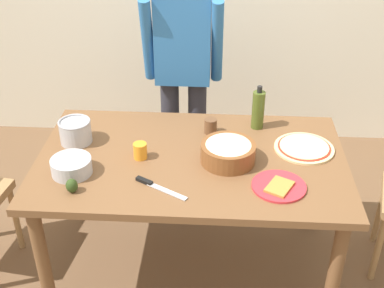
% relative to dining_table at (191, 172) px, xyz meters
% --- Properties ---
extents(ground, '(8.00, 8.00, 0.00)m').
position_rel_dining_table_xyz_m(ground, '(0.00, 0.00, -0.67)').
color(ground, brown).
extents(dining_table, '(1.60, 0.96, 0.76)m').
position_rel_dining_table_xyz_m(dining_table, '(0.00, 0.00, 0.00)').
color(dining_table, brown).
rests_on(dining_table, ground).
extents(person_cook, '(0.49, 0.25, 1.62)m').
position_rel_dining_table_xyz_m(person_cook, '(-0.10, 0.76, 0.27)').
color(person_cook, '#2D2D38').
rests_on(person_cook, ground).
extents(pizza_raw_on_board, '(0.32, 0.32, 0.02)m').
position_rel_dining_table_xyz_m(pizza_raw_on_board, '(0.59, 0.12, 0.10)').
color(pizza_raw_on_board, beige).
rests_on(pizza_raw_on_board, dining_table).
extents(plate_with_slice, '(0.26, 0.26, 0.02)m').
position_rel_dining_table_xyz_m(plate_with_slice, '(0.43, -0.24, 0.10)').
color(plate_with_slice, red).
rests_on(plate_with_slice, dining_table).
extents(popcorn_bowl, '(0.28, 0.28, 0.11)m').
position_rel_dining_table_xyz_m(popcorn_bowl, '(0.19, -0.02, 0.15)').
color(popcorn_bowl, brown).
rests_on(popcorn_bowl, dining_table).
extents(mixing_bowl_steel, '(0.20, 0.20, 0.08)m').
position_rel_dining_table_xyz_m(mixing_bowl_steel, '(-0.58, -0.18, 0.13)').
color(mixing_bowl_steel, '#B7B7BC').
rests_on(mixing_bowl_steel, dining_table).
extents(olive_oil_bottle, '(0.07, 0.07, 0.26)m').
position_rel_dining_table_xyz_m(olive_oil_bottle, '(0.35, 0.34, 0.20)').
color(olive_oil_bottle, '#47561E').
rests_on(olive_oil_bottle, dining_table).
extents(steel_pot, '(0.17, 0.17, 0.13)m').
position_rel_dining_table_xyz_m(steel_pot, '(-0.63, 0.12, 0.16)').
color(steel_pot, '#B7B7BC').
rests_on(steel_pot, dining_table).
extents(cup_orange, '(0.07, 0.07, 0.08)m').
position_rel_dining_table_xyz_m(cup_orange, '(-0.26, -0.02, 0.13)').
color(cup_orange, orange).
rests_on(cup_orange, dining_table).
extents(cup_small_brown, '(0.07, 0.07, 0.08)m').
position_rel_dining_table_xyz_m(cup_small_brown, '(0.09, 0.26, 0.13)').
color(cup_small_brown, brown).
rests_on(cup_small_brown, dining_table).
extents(chef_knife, '(0.26, 0.17, 0.02)m').
position_rel_dining_table_xyz_m(chef_knife, '(-0.16, -0.27, 0.10)').
color(chef_knife, silver).
rests_on(chef_knife, dining_table).
extents(avocado, '(0.06, 0.06, 0.07)m').
position_rel_dining_table_xyz_m(avocado, '(-0.54, -0.33, 0.13)').
color(avocado, '#2D4219').
rests_on(avocado, dining_table).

